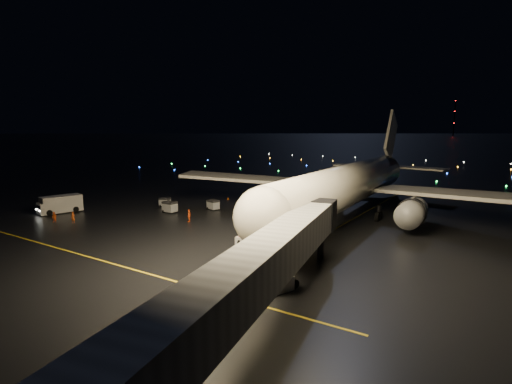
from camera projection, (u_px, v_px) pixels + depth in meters
ground at (463, 147)px, 297.76m from camera, size 2000.00×2000.00×0.00m
lane_centre at (331, 231)px, 55.08m from camera, size 0.25×80.00×0.02m
lane_cross at (96, 259)px, 43.47m from camera, size 60.00×0.25×0.02m
jet_bridge at (169, 383)px, 17.12m from camera, size 14.00×58.00×6.60m
airliner at (356, 161)px, 63.98m from camera, size 65.47×62.46×17.84m
pushback_tug at (271, 276)px, 35.77m from camera, size 4.48×3.43×1.90m
belt_loader at (253, 233)px, 48.36m from camera, size 6.31×2.20×3.00m
service_truck at (61, 204)px, 67.05m from camera, size 4.32×8.30×2.92m
crew_a at (73, 218)px, 59.75m from camera, size 0.73×0.63×1.68m
crew_b at (54, 217)px, 59.97m from camera, size 0.96×0.85×1.63m
crew_c at (189, 216)px, 60.49m from camera, size 0.89×1.21×1.91m
safety_cone_0 at (279, 226)px, 57.20m from camera, size 0.58×0.58×0.53m
safety_cone_1 at (304, 211)px, 67.33m from camera, size 0.56×0.56×0.48m
safety_cone_2 at (244, 209)px, 68.71m from camera, size 0.50×0.50×0.45m
safety_cone_3 at (228, 198)px, 79.41m from camera, size 0.44×0.44×0.45m
radio_mast at (454, 117)px, 689.57m from camera, size 1.80×1.80×64.00m
taxiway_lights at (401, 169)px, 136.92m from camera, size 164.00×92.00×0.36m
baggage_cart_0 at (213, 205)px, 69.43m from camera, size 2.33×1.92×1.71m
baggage_cart_1 at (170, 207)px, 67.00m from camera, size 2.30×1.66×1.90m
baggage_cart_2 at (165, 202)px, 72.32m from camera, size 2.20×1.88×1.58m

